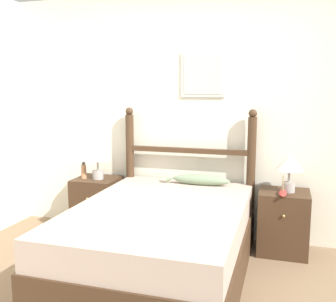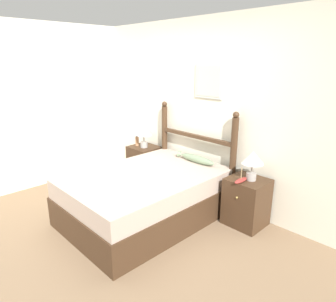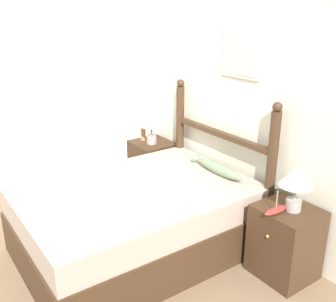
# 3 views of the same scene
# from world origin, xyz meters

# --- Properties ---
(wall_back) EXTENTS (6.40, 0.08, 2.55)m
(wall_back) POSITION_xyz_m (0.00, 1.73, 1.28)
(wall_back) COLOR beige
(wall_back) RESTS_ON ground_plane
(bed) EXTENTS (1.39, 1.99, 0.61)m
(bed) POSITION_xyz_m (-0.07, 0.66, 0.30)
(bed) COLOR #3D2819
(bed) RESTS_ON ground_plane
(headboard) EXTENTS (1.39, 0.09, 1.37)m
(headboard) POSITION_xyz_m (-0.07, 1.61, 0.72)
(headboard) COLOR #3D2819
(headboard) RESTS_ON ground_plane
(nightstand_left) EXTENTS (0.46, 0.45, 0.60)m
(nightstand_left) POSITION_xyz_m (-1.05, 1.46, 0.30)
(nightstand_left) COLOR #3D2819
(nightstand_left) RESTS_ON ground_plane
(nightstand_right) EXTENTS (0.46, 0.45, 0.60)m
(nightstand_right) POSITION_xyz_m (0.92, 1.46, 0.30)
(nightstand_right) COLOR #3D2819
(nightstand_right) RESTS_ON ground_plane
(table_lamp_left) EXTENTS (0.26, 0.26, 0.36)m
(table_lamp_left) POSITION_xyz_m (-1.02, 1.43, 0.86)
(table_lamp_left) COLOR gray
(table_lamp_left) RESTS_ON nightstand_left
(table_lamp_right) EXTENTS (0.26, 0.26, 0.36)m
(table_lamp_right) POSITION_xyz_m (0.95, 1.46, 0.86)
(table_lamp_right) COLOR gray
(table_lamp_right) RESTS_ON nightstand_right
(bottle) EXTENTS (0.06, 0.06, 0.18)m
(bottle) POSITION_xyz_m (-1.18, 1.41, 0.69)
(bottle) COLOR tan
(bottle) RESTS_ON nightstand_left
(model_boat) EXTENTS (0.07, 0.24, 0.19)m
(model_boat) POSITION_xyz_m (0.90, 1.32, 0.63)
(model_boat) COLOR maroon
(model_boat) RESTS_ON nightstand_right
(fish_pillow) EXTENTS (0.64, 0.11, 0.11)m
(fish_pillow) POSITION_xyz_m (0.08, 1.45, 0.66)
(fish_pillow) COLOR gray
(fish_pillow) RESTS_ON bed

